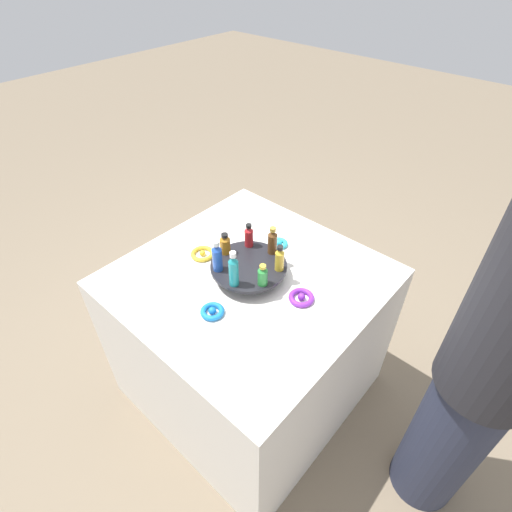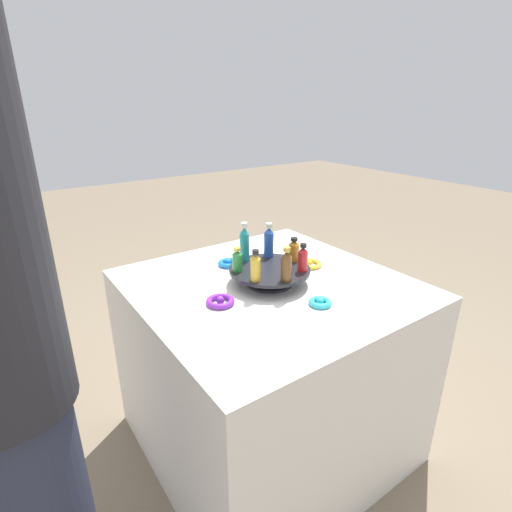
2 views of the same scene
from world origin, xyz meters
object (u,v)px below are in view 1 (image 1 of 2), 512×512
ribbon_bow_gold (203,254)px  bottle_amber (225,244)px  bottle_gold (280,259)px  bottle_red (249,236)px  ribbon_bow_blue (212,311)px  person_figure (501,354)px  bottle_green (263,276)px  bottle_teal (234,270)px  display_stand (249,268)px  bottle_brown (272,241)px  ribbon_bow_purple (301,297)px  ribbon_bow_teal (279,243)px  bottle_blue (217,257)px

ribbon_bow_gold → bottle_amber: bearing=14.3°
bottle_gold → bottle_red: (-0.18, 0.03, -0.00)m
ribbon_bow_blue → person_figure: size_ratio=0.05×
bottle_green → bottle_teal: bearing=-137.9°
display_stand → bottle_amber: bearing=-176.5°
bottle_gold → bottle_brown: bearing=145.0°
display_stand → bottle_amber: bottle_amber is taller
bottle_amber → ribbon_bow_purple: bearing=7.0°
ribbon_bow_purple → bottle_amber: bearing=-173.0°
display_stand → ribbon_bow_teal: bearing=98.8°
ribbon_bow_gold → bottle_gold: bearing=15.7°
bottle_blue → bottle_gold: (0.17, 0.15, -0.01)m
display_stand → ribbon_bow_teal: display_stand is taller
bottle_gold → person_figure: bearing=6.1°
ribbon_bow_teal → person_figure: bearing=-5.9°
ribbon_bow_purple → bottle_brown: bearing=158.9°
bottle_red → bottle_amber: bottle_red is taller
bottle_green → bottle_brown: bottle_brown is taller
display_stand → bottle_green: size_ratio=3.32×
bottle_red → bottle_amber: bearing=-112.2°
bottle_brown → ribbon_bow_gold: bearing=-148.5°
bottle_brown → person_figure: bearing=1.4°
bottle_red → ribbon_bow_teal: 0.18m
bottle_green → person_figure: person_figure is taller
person_figure → bottle_red: bearing=-6.1°
bottle_gold → ribbon_bow_gold: (-0.33, -0.09, -0.10)m
bottle_red → ribbon_bow_teal: (0.04, 0.14, -0.10)m
display_stand → bottle_blue: size_ratio=2.23×
bottle_brown → ribbon_bow_teal: bottle_brown is taller
ribbon_bow_blue → person_figure: bearing=24.3°
ribbon_bow_teal → ribbon_bow_blue: size_ratio=0.88×
display_stand → bottle_gold: 0.14m
bottle_teal → ribbon_bow_purple: (0.20, 0.15, -0.12)m
ribbon_bow_blue → bottle_brown: bearing=92.7°
bottle_red → ribbon_bow_purple: (0.31, -0.05, -0.10)m
bottle_green → bottle_amber: (-0.23, 0.04, 0.00)m
display_stand → ribbon_bow_blue: display_stand is taller
bottle_red → bottle_gold: bearing=-9.3°
bottle_teal → bottle_blue: bearing=170.7°
bottle_amber → ribbon_bow_purple: size_ratio=0.95×
bottle_teal → bottle_brown: size_ratio=1.24×
bottle_blue → bottle_red: bottle_blue is taller
ribbon_bow_gold → ribbon_bow_teal: bearing=53.8°
ribbon_bow_purple → ribbon_bow_gold: 0.46m
bottle_red → bottle_amber: size_ratio=1.14×
bottle_teal → bottle_brown: 0.23m
display_stand → bottle_blue: bearing=-125.0°
ribbon_bow_purple → ribbon_bow_teal: 0.33m
ribbon_bow_teal → ribbon_bow_gold: ribbon_bow_teal is taller
ribbon_bow_teal → bottle_green: bearing=-62.1°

